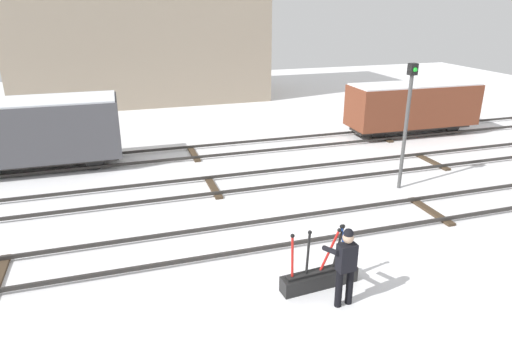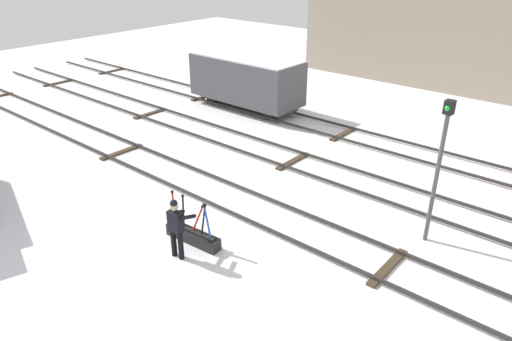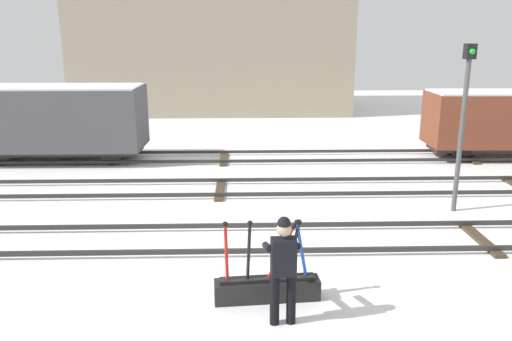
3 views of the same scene
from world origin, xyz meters
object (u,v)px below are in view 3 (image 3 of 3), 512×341
(switch_lever_frame, at_px, (267,286))
(freight_car_far_end, at_px, (58,119))
(rail_worker, at_px, (283,264))
(signal_post, at_px, (464,113))

(switch_lever_frame, xyz_separation_m, freight_car_far_end, (-6.80, 10.03, 1.26))
(switch_lever_frame, distance_m, rail_worker, 1.06)
(switch_lever_frame, bearing_deg, signal_post, 36.63)
(rail_worker, height_order, freight_car_far_end, freight_car_far_end)
(switch_lever_frame, relative_size, signal_post, 0.44)
(switch_lever_frame, xyz_separation_m, rail_worker, (0.20, -0.72, 0.75))
(signal_post, bearing_deg, rail_worker, -133.17)
(switch_lever_frame, xyz_separation_m, signal_post, (5.02, 4.41, 2.28))
(switch_lever_frame, bearing_deg, freight_car_far_end, 119.44)
(rail_worker, xyz_separation_m, freight_car_far_end, (-7.00, 10.76, 0.50))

